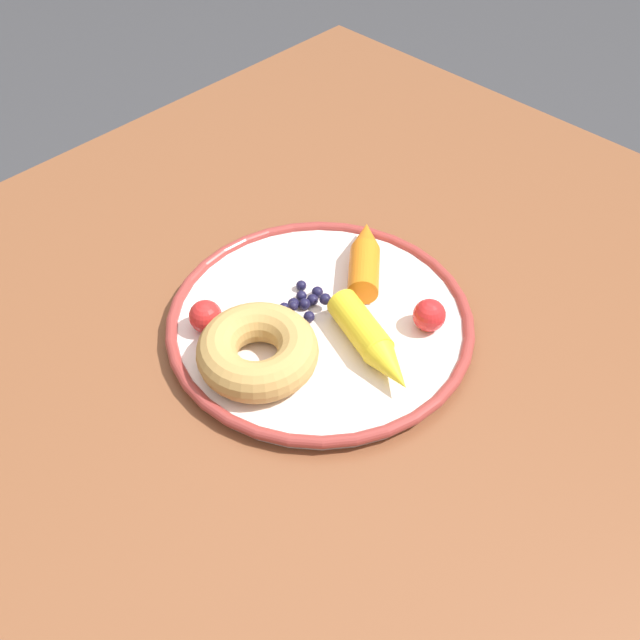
# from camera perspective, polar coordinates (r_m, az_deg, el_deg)

# --- Properties ---
(ground_plane) EXTENTS (6.00, 6.00, 0.00)m
(ground_plane) POSITION_cam_1_polar(r_m,az_deg,el_deg) (1.41, 2.40, -22.34)
(ground_plane) COLOR #393A3E
(dining_table) EXTENTS (1.01, 0.97, 0.75)m
(dining_table) POSITION_cam_1_polar(r_m,az_deg,el_deg) (0.84, 3.75, -5.19)
(dining_table) COLOR brown
(dining_table) RESTS_ON ground_plane
(plate) EXTENTS (0.31, 0.31, 0.02)m
(plate) POSITION_cam_1_polar(r_m,az_deg,el_deg) (0.77, 0.00, -0.15)
(plate) COLOR white
(plate) RESTS_ON dining_table
(carrot_orange) EXTENTS (0.10, 0.11, 0.03)m
(carrot_orange) POSITION_cam_1_polar(r_m,az_deg,el_deg) (0.81, 3.36, 4.73)
(carrot_orange) COLOR orange
(carrot_orange) RESTS_ON plate
(carrot_yellow) EXTENTS (0.13, 0.07, 0.03)m
(carrot_yellow) POSITION_cam_1_polar(r_m,az_deg,el_deg) (0.72, 3.85, -1.66)
(carrot_yellow) COLOR yellow
(carrot_yellow) RESTS_ON plate
(donut) EXTENTS (0.16, 0.16, 0.04)m
(donut) POSITION_cam_1_polar(r_m,az_deg,el_deg) (0.71, -4.69, -2.33)
(donut) COLOR tan
(donut) RESTS_ON plate
(blueberry_pile) EXTENTS (0.05, 0.06, 0.02)m
(blueberry_pile) POSITION_cam_1_polar(r_m,az_deg,el_deg) (0.77, -1.16, 1.34)
(blueberry_pile) COLOR #191638
(blueberry_pile) RESTS_ON plate
(tomato_near) EXTENTS (0.03, 0.03, 0.03)m
(tomato_near) POSITION_cam_1_polar(r_m,az_deg,el_deg) (0.75, 8.16, 0.36)
(tomato_near) COLOR red
(tomato_near) RESTS_ON plate
(tomato_mid) EXTENTS (0.03, 0.03, 0.03)m
(tomato_mid) POSITION_cam_1_polar(r_m,az_deg,el_deg) (0.75, -8.54, 0.27)
(tomato_mid) COLOR red
(tomato_mid) RESTS_ON plate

